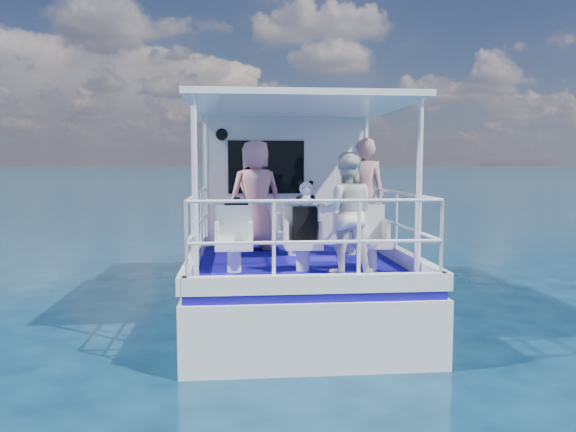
% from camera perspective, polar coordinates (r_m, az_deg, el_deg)
% --- Properties ---
extents(ground, '(2000.00, 2000.00, 0.00)m').
position_cam_1_polar(ground, '(8.69, 0.63, -10.05)').
color(ground, '#071E35').
rests_on(ground, ground).
extents(hull, '(3.00, 7.00, 1.60)m').
position_cam_1_polar(hull, '(9.65, 0.01, -8.50)').
color(hull, white).
rests_on(hull, ground).
extents(deck, '(2.90, 6.90, 0.10)m').
position_cam_1_polar(deck, '(9.49, 0.01, -3.50)').
color(deck, '#12097F').
rests_on(deck, hull).
extents(cabin, '(2.85, 2.00, 2.20)m').
position_cam_1_polar(cabin, '(10.68, -0.64, 3.67)').
color(cabin, white).
rests_on(cabin, deck).
extents(canopy, '(3.00, 3.20, 0.08)m').
position_cam_1_polar(canopy, '(8.23, 0.80, 11.16)').
color(canopy, white).
rests_on(canopy, cabin).
extents(canopy_posts, '(2.77, 2.97, 2.20)m').
position_cam_1_polar(canopy_posts, '(8.14, 0.83, 3.19)').
color(canopy_posts, white).
rests_on(canopy_posts, deck).
extents(railings, '(2.84, 3.59, 1.00)m').
position_cam_1_polar(railings, '(7.86, 1.07, -1.27)').
color(railings, white).
rests_on(railings, deck).
extents(seat_port_fwd, '(0.48, 0.46, 0.38)m').
position_cam_1_polar(seat_port_fwd, '(8.62, -5.47, -2.79)').
color(seat_port_fwd, silver).
rests_on(seat_port_fwd, deck).
extents(seat_center_fwd, '(0.48, 0.46, 0.38)m').
position_cam_1_polar(seat_center_fwd, '(8.66, 0.50, -2.73)').
color(seat_center_fwd, silver).
rests_on(seat_center_fwd, deck).
extents(seat_stbd_fwd, '(0.48, 0.46, 0.38)m').
position_cam_1_polar(seat_stbd_fwd, '(8.80, 6.35, -2.64)').
color(seat_stbd_fwd, silver).
rests_on(seat_stbd_fwd, deck).
extents(seat_port_aft, '(0.48, 0.46, 0.38)m').
position_cam_1_polar(seat_port_aft, '(7.33, -5.49, -4.20)').
color(seat_port_aft, silver).
rests_on(seat_port_aft, deck).
extents(seat_center_aft, '(0.48, 0.46, 0.38)m').
position_cam_1_polar(seat_center_aft, '(7.39, 1.52, -4.11)').
color(seat_center_aft, silver).
rests_on(seat_center_aft, deck).
extents(seat_stbd_aft, '(0.48, 0.46, 0.38)m').
position_cam_1_polar(seat_stbd_aft, '(7.55, 8.34, -3.97)').
color(seat_stbd_aft, silver).
rests_on(seat_stbd_aft, deck).
extents(passenger_port_fwd, '(0.78, 0.65, 1.80)m').
position_cam_1_polar(passenger_port_fwd, '(9.16, -3.33, 2.15)').
color(passenger_port_fwd, pink).
rests_on(passenger_port_fwd, deck).
extents(passenger_stbd_fwd, '(0.72, 0.53, 1.81)m').
position_cam_1_polar(passenger_stbd_fwd, '(9.06, 7.72, 2.12)').
color(passenger_stbd_fwd, tan).
rests_on(passenger_stbd_fwd, deck).
extents(passenger_stbd_aft, '(0.83, 0.69, 1.55)m').
position_cam_1_polar(passenger_stbd_aft, '(7.17, 5.91, 0.28)').
color(passenger_stbd_aft, white).
rests_on(passenger_stbd_aft, deck).
extents(backpack_port, '(0.35, 0.20, 0.47)m').
position_cam_1_polar(backpack_port, '(8.52, -5.25, -0.02)').
color(backpack_port, black).
rests_on(backpack_port, seat_port_fwd).
extents(backpack_center, '(0.31, 0.17, 0.46)m').
position_cam_1_polar(backpack_center, '(7.31, 1.72, -0.88)').
color(backpack_center, black).
rests_on(backpack_center, seat_center_aft).
extents(compact_camera, '(0.09, 0.06, 0.06)m').
position_cam_1_polar(compact_camera, '(8.51, -5.24, 1.73)').
color(compact_camera, black).
rests_on(compact_camera, backpack_port).
extents(panda, '(0.22, 0.18, 0.34)m').
position_cam_1_polar(panda, '(7.28, 1.83, 2.27)').
color(panda, white).
rests_on(panda, backpack_center).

